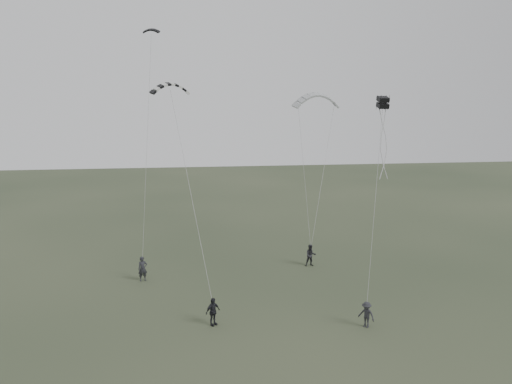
{
  "coord_description": "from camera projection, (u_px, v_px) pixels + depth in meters",
  "views": [
    {
      "loc": [
        -4.53,
        -30.54,
        13.82
      ],
      "look_at": [
        0.14,
        5.49,
        6.91
      ],
      "focal_mm": 35.0,
      "sensor_mm": 36.0,
      "label": 1
    }
  ],
  "objects": [
    {
      "name": "kite_box",
      "position": [
        383.0,
        102.0,
        35.12
      ],
      "size": [
        0.72,
        0.88,
        0.9
      ],
      "primitive_type": null,
      "rotation": [
        0.24,
        0.0,
        -0.0
      ],
      "color": "black",
      "rests_on": "flyer_far"
    },
    {
      "name": "flyer_center",
      "position": [
        213.0,
        312.0,
        30.6
      ],
      "size": [
        1.09,
        0.95,
        1.76
      ],
      "primitive_type": "imported",
      "rotation": [
        0.0,
        0.0,
        0.62
      ],
      "color": "black",
      "rests_on": "ground"
    },
    {
      "name": "flyer_left",
      "position": [
        143.0,
        269.0,
        38.04
      ],
      "size": [
        0.8,
        0.64,
        1.91
      ],
      "primitive_type": "imported",
      "rotation": [
        0.0,
        0.0,
        0.3
      ],
      "color": "#222227",
      "rests_on": "ground"
    },
    {
      "name": "kite_dark_small",
      "position": [
        151.0,
        30.0,
        40.25
      ],
      "size": [
        1.44,
        0.85,
        0.59
      ],
      "primitive_type": null,
      "rotation": [
        0.41,
        0.0,
        -0.23
      ],
      "color": "black",
      "rests_on": "flyer_left"
    },
    {
      "name": "flyer_right",
      "position": [
        311.0,
        255.0,
        41.39
      ],
      "size": [
        0.89,
        0.69,
        1.83
      ],
      "primitive_type": "imported",
      "rotation": [
        0.0,
        0.0,
        -0.0
      ],
      "color": "black",
      "rests_on": "ground"
    },
    {
      "name": "kite_pale_large",
      "position": [
        317.0,
        95.0,
        44.46
      ],
      "size": [
        4.37,
        1.88,
        1.92
      ],
      "primitive_type": null,
      "rotation": [
        0.3,
        0.0,
        0.11
      ],
      "color": "#A3A5A7",
      "rests_on": "flyer_right"
    },
    {
      "name": "kite_striped",
      "position": [
        170.0,
        84.0,
        33.84
      ],
      "size": [
        2.81,
        1.7,
        1.19
      ],
      "primitive_type": null,
      "rotation": [
        0.19,
        0.0,
        0.34
      ],
      "color": "black",
      "rests_on": "flyer_center"
    },
    {
      "name": "flyer_far",
      "position": [
        366.0,
        315.0,
        30.34
      ],
      "size": [
        1.16,
        1.18,
        1.63
      ],
      "primitive_type": "imported",
      "rotation": [
        0.0,
        0.0,
        -0.82
      ],
      "color": "#242529",
      "rests_on": "ground"
    },
    {
      "name": "ground",
      "position": [
        265.0,
        310.0,
        32.91
      ],
      "size": [
        140.0,
        140.0,
        0.0
      ],
      "primitive_type": "plane",
      "color": "#2B3724",
      "rests_on": "ground"
    }
  ]
}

